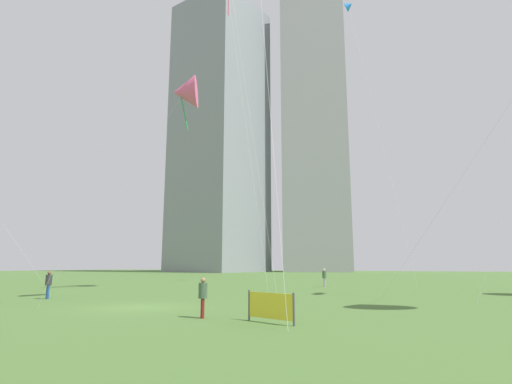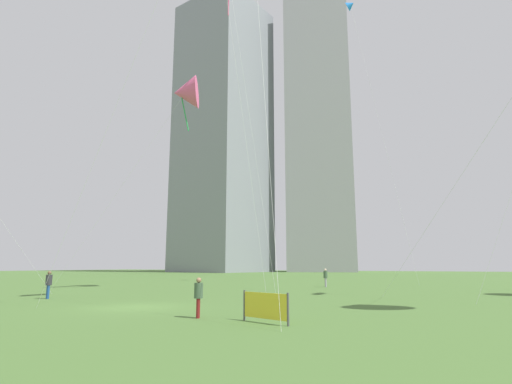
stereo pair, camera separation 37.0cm
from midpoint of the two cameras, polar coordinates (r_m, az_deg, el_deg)
ground at (r=21.46m, az=-16.87°, el=-15.33°), size 280.00×280.00×0.00m
person_standing_0 at (r=40.25m, az=9.35°, el=-11.65°), size 0.38×0.38×1.73m
person_standing_1 at (r=28.80m, az=-27.53°, el=-11.28°), size 0.37×0.37×1.69m
person_standing_2 at (r=16.68m, az=-8.15°, el=-14.12°), size 0.35×0.35×1.56m
kite_flying_2 at (r=57.12m, az=12.78°, el=24.19°), size 6.56×2.10×34.94m
kite_flying_4 at (r=39.56m, az=-10.26°, el=13.67°), size 12.62×6.18×19.62m
distant_highrise_0 at (r=135.86m, az=-5.20°, el=8.08°), size 27.77×27.92×89.56m
distant_highrise_1 at (r=141.38m, az=8.28°, el=8.22°), size 25.46×23.39×93.35m
event_banner at (r=15.18m, az=1.32°, el=-15.76°), size 2.14×0.72×1.11m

